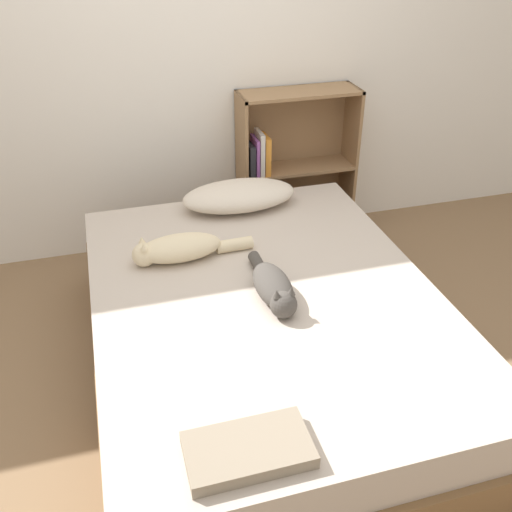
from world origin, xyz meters
TOP-DOWN VIEW (x-y plane):
  - ground_plane at (0.00, 0.00)m, footprint 8.00×8.00m
  - wall_back at (0.00, 1.42)m, footprint 8.00×0.06m
  - bed at (0.00, 0.00)m, footprint 1.56×2.06m
  - pillow at (0.10, 0.84)m, footprint 0.64×0.33m
  - cat_light at (-0.33, 0.38)m, footprint 0.60×0.19m
  - cat_dark at (0.02, -0.05)m, footprint 0.16×0.51m
  - bookshelf at (0.56, 1.29)m, footprint 0.75×0.26m
  - blanket_fold at (-0.31, -0.83)m, footprint 0.40×0.22m

SIDE VIEW (x-z plane):
  - ground_plane at x=0.00m, z-range 0.00..0.00m
  - bed at x=0.00m, z-range 0.00..0.47m
  - blanket_fold at x=-0.31m, z-range 0.48..0.53m
  - bookshelf at x=0.56m, z-range 0.01..1.00m
  - cat_dark at x=0.02m, z-range 0.46..0.60m
  - cat_light at x=-0.33m, z-range 0.47..0.61m
  - pillow at x=0.10m, z-range 0.48..0.62m
  - wall_back at x=0.00m, z-range 0.00..2.50m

